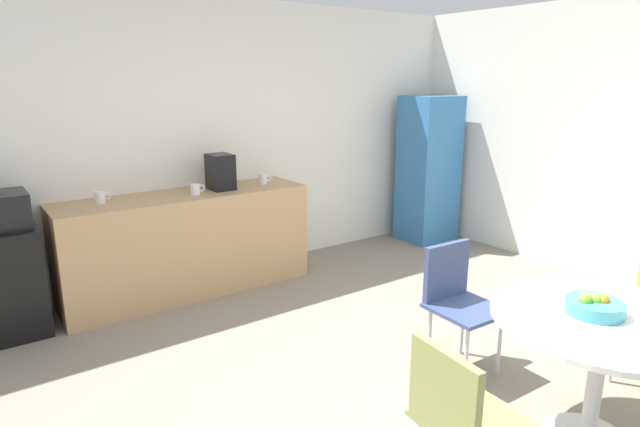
{
  "coord_description": "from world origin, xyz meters",
  "views": [
    {
      "loc": [
        -2.03,
        -1.7,
        1.88
      ],
      "look_at": [
        0.07,
        1.25,
        0.95
      ],
      "focal_mm": 29.62,
      "sensor_mm": 36.0,
      "label": 1
    }
  ],
  "objects_px": {
    "mug_green": "(100,197)",
    "round_table": "(601,341)",
    "chair_navy": "(456,292)",
    "fruit_bowl": "(594,306)",
    "mini_fridge": "(2,282)",
    "mug_red": "(196,189)",
    "locker_cabinet": "(428,169)",
    "coffee_maker": "(220,172)",
    "mug_white": "(263,179)",
    "chair_olive": "(459,412)"
  },
  "relations": [
    {
      "from": "fruit_bowl",
      "to": "mug_green",
      "type": "bearing_deg",
      "value": 116.2
    },
    {
      "from": "locker_cabinet",
      "to": "coffee_maker",
      "type": "xyz_separation_m",
      "value": [
        -2.59,
        0.1,
        0.22
      ]
    },
    {
      "from": "chair_olive",
      "to": "mug_red",
      "type": "bearing_deg",
      "value": 87.83
    },
    {
      "from": "fruit_bowl",
      "to": "mug_red",
      "type": "distance_m",
      "value": 3.18
    },
    {
      "from": "mini_fridge",
      "to": "coffee_maker",
      "type": "xyz_separation_m",
      "value": [
        1.79,
        0.0,
        0.65
      ]
    },
    {
      "from": "mini_fridge",
      "to": "mug_green",
      "type": "relative_size",
      "value": 6.36
    },
    {
      "from": "coffee_maker",
      "to": "mug_green",
      "type": "bearing_deg",
      "value": 176.64
    },
    {
      "from": "chair_olive",
      "to": "mug_white",
      "type": "bearing_deg",
      "value": 75.07
    },
    {
      "from": "chair_navy",
      "to": "mug_green",
      "type": "distance_m",
      "value": 2.85
    },
    {
      "from": "mug_white",
      "to": "fruit_bowl",
      "type": "bearing_deg",
      "value": -87.9
    },
    {
      "from": "locker_cabinet",
      "to": "mug_green",
      "type": "relative_size",
      "value": 13.06
    },
    {
      "from": "mini_fridge",
      "to": "mug_white",
      "type": "height_order",
      "value": "mug_white"
    },
    {
      "from": "fruit_bowl",
      "to": "round_table",
      "type": "bearing_deg",
      "value": -72.25
    },
    {
      "from": "mug_green",
      "to": "mug_white",
      "type": "bearing_deg",
      "value": -2.58
    },
    {
      "from": "mini_fridge",
      "to": "mug_red",
      "type": "xyz_separation_m",
      "value": [
        1.51,
        -0.09,
        0.54
      ]
    },
    {
      "from": "mug_green",
      "to": "mug_red",
      "type": "distance_m",
      "value": 0.77
    },
    {
      "from": "locker_cabinet",
      "to": "mug_red",
      "type": "height_order",
      "value": "locker_cabinet"
    },
    {
      "from": "round_table",
      "to": "mug_green",
      "type": "height_order",
      "value": "mug_green"
    },
    {
      "from": "chair_navy",
      "to": "mug_white",
      "type": "xyz_separation_m",
      "value": [
        -0.17,
        2.23,
        0.43
      ]
    },
    {
      "from": "mug_red",
      "to": "chair_olive",
      "type": "bearing_deg",
      "value": -92.17
    },
    {
      "from": "chair_navy",
      "to": "mug_red",
      "type": "relative_size",
      "value": 6.43
    },
    {
      "from": "mini_fridge",
      "to": "mug_white",
      "type": "distance_m",
      "value": 2.29
    },
    {
      "from": "locker_cabinet",
      "to": "mug_white",
      "type": "bearing_deg",
      "value": 177.49
    },
    {
      "from": "chair_navy",
      "to": "fruit_bowl",
      "type": "xyz_separation_m",
      "value": [
        -0.05,
        -0.91,
        0.25
      ]
    },
    {
      "from": "mini_fridge",
      "to": "locker_cabinet",
      "type": "bearing_deg",
      "value": -1.31
    },
    {
      "from": "mug_green",
      "to": "chair_navy",
      "type": "bearing_deg",
      "value": -54.6
    },
    {
      "from": "locker_cabinet",
      "to": "fruit_bowl",
      "type": "distance_m",
      "value": 3.67
    },
    {
      "from": "mini_fridge",
      "to": "fruit_bowl",
      "type": "distance_m",
      "value": 3.94
    },
    {
      "from": "round_table",
      "to": "chair_olive",
      "type": "relative_size",
      "value": 1.31
    },
    {
      "from": "round_table",
      "to": "mug_red",
      "type": "bearing_deg",
      "value": 105.17
    },
    {
      "from": "chair_olive",
      "to": "chair_navy",
      "type": "bearing_deg",
      "value": 41.11
    },
    {
      "from": "mug_red",
      "to": "mug_green",
      "type": "bearing_deg",
      "value": 168.9
    },
    {
      "from": "mug_green",
      "to": "round_table",
      "type": "bearing_deg",
      "value": -63.93
    },
    {
      "from": "fruit_bowl",
      "to": "coffee_maker",
      "type": "distance_m",
      "value": 3.21
    },
    {
      "from": "mug_white",
      "to": "mini_fridge",
      "type": "bearing_deg",
      "value": 179.86
    },
    {
      "from": "mug_green",
      "to": "mug_red",
      "type": "relative_size",
      "value": 1.0
    },
    {
      "from": "fruit_bowl",
      "to": "mug_green",
      "type": "distance_m",
      "value": 3.58
    },
    {
      "from": "mini_fridge",
      "to": "chair_olive",
      "type": "relative_size",
      "value": 0.99
    },
    {
      "from": "chair_olive",
      "to": "mug_green",
      "type": "xyz_separation_m",
      "value": [
        -0.64,
        3.17,
        0.43
      ]
    },
    {
      "from": "mug_white",
      "to": "mug_green",
      "type": "distance_m",
      "value": 1.47
    },
    {
      "from": "coffee_maker",
      "to": "round_table",
      "type": "bearing_deg",
      "value": -79.96
    },
    {
      "from": "fruit_bowl",
      "to": "coffee_maker",
      "type": "bearing_deg",
      "value": 99.91
    },
    {
      "from": "round_table",
      "to": "mug_white",
      "type": "xyz_separation_m",
      "value": [
        -0.13,
        3.2,
        0.35
      ]
    },
    {
      "from": "coffee_maker",
      "to": "fruit_bowl",
      "type": "bearing_deg",
      "value": -80.09
    },
    {
      "from": "chair_navy",
      "to": "round_table",
      "type": "bearing_deg",
      "value": -92.25
    },
    {
      "from": "chair_navy",
      "to": "mug_white",
      "type": "bearing_deg",
      "value": 94.33
    },
    {
      "from": "locker_cabinet",
      "to": "round_table",
      "type": "xyz_separation_m",
      "value": [
        -2.02,
        -3.1,
        -0.25
      ]
    },
    {
      "from": "mini_fridge",
      "to": "mug_red",
      "type": "bearing_deg",
      "value": -3.29
    },
    {
      "from": "chair_navy",
      "to": "fruit_bowl",
      "type": "relative_size",
      "value": 2.97
    },
    {
      "from": "mug_green",
      "to": "mug_red",
      "type": "height_order",
      "value": "same"
    }
  ]
}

